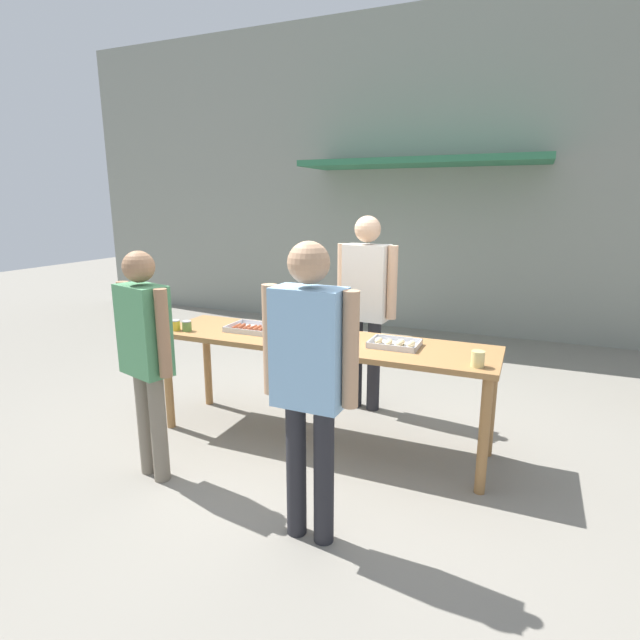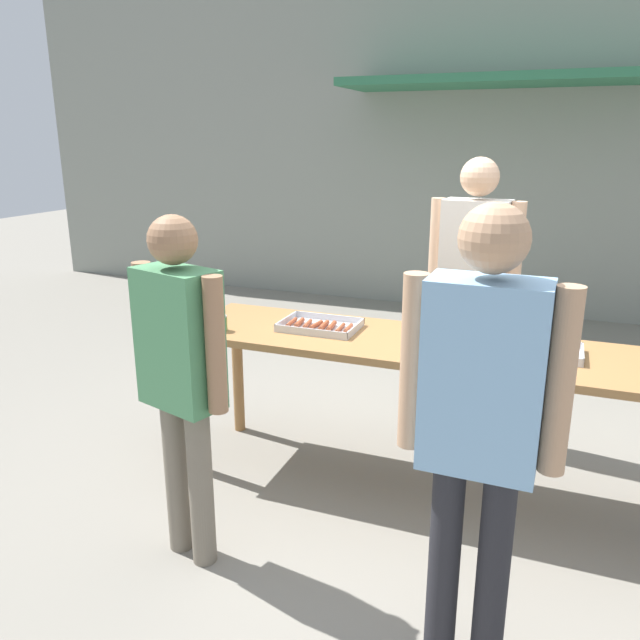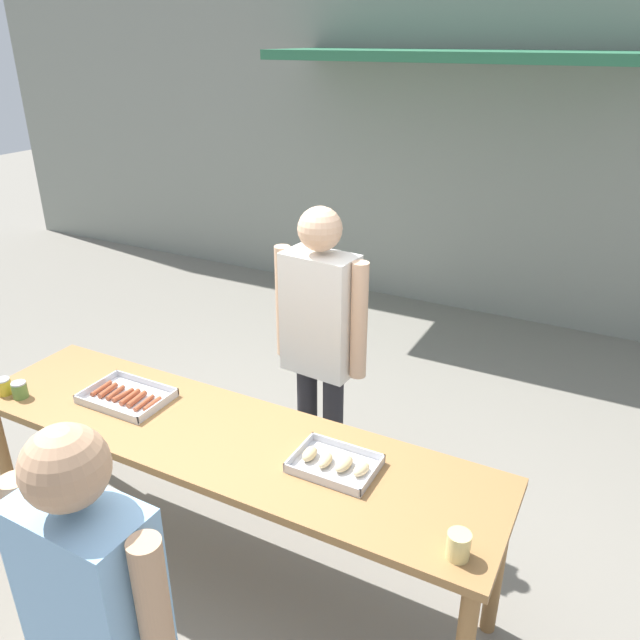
% 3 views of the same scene
% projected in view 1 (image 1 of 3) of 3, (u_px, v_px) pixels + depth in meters
% --- Properties ---
extents(ground_plane, '(24.00, 24.00, 0.00)m').
position_uv_depth(ground_plane, '(320.00, 440.00, 4.07)').
color(ground_plane, gray).
extents(building_facade_back, '(12.00, 1.11, 4.50)m').
position_uv_depth(building_facade_back, '(429.00, 175.00, 7.10)').
color(building_facade_back, gray).
rests_on(building_facade_back, ground).
extents(serving_table, '(2.68, 0.68, 0.86)m').
position_uv_depth(serving_table, '(320.00, 351.00, 3.89)').
color(serving_table, olive).
rests_on(serving_table, ground).
extents(food_tray_sausages, '(0.43, 0.30, 0.04)m').
position_uv_depth(food_tray_sausages, '(254.00, 329.00, 4.12)').
color(food_tray_sausages, silver).
rests_on(food_tray_sausages, serving_table).
extents(food_tray_buns, '(0.36, 0.26, 0.05)m').
position_uv_depth(food_tray_buns, '(394.00, 344.00, 3.67)').
color(food_tray_buns, silver).
rests_on(food_tray_buns, serving_table).
extents(condiment_jar_mustard, '(0.08, 0.08, 0.09)m').
position_uv_depth(condiment_jar_mustard, '(176.00, 325.00, 4.11)').
color(condiment_jar_mustard, gold).
rests_on(condiment_jar_mustard, serving_table).
extents(condiment_jar_ketchup, '(0.08, 0.08, 0.09)m').
position_uv_depth(condiment_jar_ketchup, '(187.00, 326.00, 4.09)').
color(condiment_jar_ketchup, '#567A38').
rests_on(condiment_jar_ketchup, serving_table).
extents(beer_cup, '(0.09, 0.09, 0.10)m').
position_uv_depth(beer_cup, '(478.00, 359.00, 3.20)').
color(beer_cup, '#DBC67A').
rests_on(beer_cup, serving_table).
extents(person_server_behind_table, '(0.57, 0.25, 1.78)m').
position_uv_depth(person_server_behind_table, '(366.00, 296.00, 4.46)').
color(person_server_behind_table, '#232328').
rests_on(person_server_behind_table, ground).
extents(person_customer_holding_hotdog, '(0.51, 0.30, 1.59)m').
position_uv_depth(person_customer_holding_hotdog, '(145.00, 346.00, 3.32)').
color(person_customer_holding_hotdog, '#756B5B').
rests_on(person_customer_holding_hotdog, ground).
extents(person_customer_with_cup, '(0.55, 0.22, 1.70)m').
position_uv_depth(person_customer_with_cup, '(309.00, 368.00, 2.66)').
color(person_customer_with_cup, '#232328').
rests_on(person_customer_with_cup, ground).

